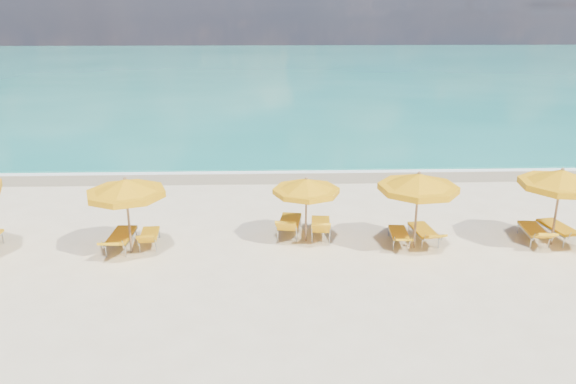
{
  "coord_description": "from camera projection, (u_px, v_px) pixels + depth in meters",
  "views": [
    {
      "loc": [
        -0.58,
        -15.99,
        7.05
      ],
      "look_at": [
        0.0,
        1.5,
        1.2
      ],
      "focal_mm": 35.0,
      "sensor_mm": 36.0,
      "label": 1
    }
  ],
  "objects": [
    {
      "name": "ground_plane",
      "position": [
        290.0,
        244.0,
        17.41
      ],
      "size": [
        120.0,
        120.0,
        0.0
      ],
      "primitive_type": "plane",
      "color": "beige"
    },
    {
      "name": "lounger_6_right",
      "position": [
        559.0,
        233.0,
        17.64
      ],
      "size": [
        0.98,
        2.06,
        0.73
      ],
      "rotation": [
        0.0,
        0.0,
        0.19
      ],
      "color": "#A5A8AD",
      "rests_on": "ground"
    },
    {
      "name": "whitecap_near",
      "position": [
        179.0,
        130.0,
        33.34
      ],
      "size": [
        14.0,
        0.36,
        0.05
      ],
      "primitive_type": "cube",
      "color": "white",
      "rests_on": "ground"
    },
    {
      "name": "umbrella_5",
      "position": [
        419.0,
        183.0,
        16.49
      ],
      "size": [
        2.91,
        2.91,
        2.43
      ],
      "rotation": [
        0.0,
        0.0,
        -0.24
      ],
      "color": "#99724C",
      "rests_on": "ground"
    },
    {
      "name": "lounger_4_right",
      "position": [
        321.0,
        229.0,
        17.95
      ],
      "size": [
        0.74,
        1.81,
        0.85
      ],
      "rotation": [
        0.0,
        0.0,
        -0.08
      ],
      "color": "#A5A8AD",
      "rests_on": "ground"
    },
    {
      "name": "whitecap_far",
      "position": [
        388.0,
        108.0,
        40.41
      ],
      "size": [
        18.0,
        0.3,
        0.05
      ],
      "primitive_type": "cube",
      "color": "white",
      "rests_on": "ground"
    },
    {
      "name": "umbrella_4",
      "position": [
        306.0,
        187.0,
        17.08
      ],
      "size": [
        2.1,
        2.1,
        2.1
      ],
      "rotation": [
        0.0,
        0.0,
        0.02
      ],
      "color": "#99724C",
      "rests_on": "ground"
    },
    {
      "name": "umbrella_3",
      "position": [
        126.0,
        188.0,
        16.21
      ],
      "size": [
        2.47,
        2.47,
        2.36
      ],
      "rotation": [
        0.0,
        0.0,
        -0.06
      ],
      "color": "#99724C",
      "rests_on": "ground"
    },
    {
      "name": "foam_line",
      "position": [
        283.0,
        170.0,
        25.18
      ],
      "size": [
        120.0,
        1.2,
        0.03
      ],
      "primitive_type": "cube",
      "color": "white",
      "rests_on": "ground"
    },
    {
      "name": "lounger_3_left",
      "position": [
        121.0,
        241.0,
        17.01
      ],
      "size": [
        0.71,
        2.02,
        0.73
      ],
      "rotation": [
        0.0,
        0.0,
        -0.03
      ],
      "color": "#A5A8AD",
      "rests_on": "ground"
    },
    {
      "name": "lounger_4_left",
      "position": [
        289.0,
        227.0,
        18.06
      ],
      "size": [
        0.93,
        2.02,
        0.91
      ],
      "rotation": [
        0.0,
        0.0,
        -0.15
      ],
      "color": "#A5A8AD",
      "rests_on": "ground"
    },
    {
      "name": "umbrella_6",
      "position": [
        561.0,
        179.0,
        16.71
      ],
      "size": [
        2.99,
        2.99,
        2.48
      ],
      "rotation": [
        0.0,
        0.0,
        0.26
      ],
      "color": "#99724C",
      "rests_on": "ground"
    },
    {
      "name": "lounger_3_right",
      "position": [
        150.0,
        239.0,
        17.25
      ],
      "size": [
        0.67,
        1.64,
        0.73
      ],
      "rotation": [
        0.0,
        0.0,
        0.09
      ],
      "color": "#A5A8AD",
      "rests_on": "ground"
    },
    {
      "name": "ocean",
      "position": [
        274.0,
        71.0,
        62.91
      ],
      "size": [
        120.0,
        80.0,
        0.3
      ],
      "primitive_type": "cube",
      "color": "#167E72",
      "rests_on": "ground"
    },
    {
      "name": "lounger_6_left",
      "position": [
        534.0,
        235.0,
        17.54
      ],
      "size": [
        0.76,
        1.87,
        0.73
      ],
      "rotation": [
        0.0,
        0.0,
        -0.09
      ],
      "color": "#A5A8AD",
      "rests_on": "ground"
    },
    {
      "name": "wet_sand_band",
      "position": [
        283.0,
        175.0,
        24.43
      ],
      "size": [
        120.0,
        2.6,
        0.01
      ],
      "primitive_type": "cube",
      "color": "tan",
      "rests_on": "ground"
    },
    {
      "name": "lounger_5_right",
      "position": [
        424.0,
        235.0,
        17.51
      ],
      "size": [
        0.78,
        1.86,
        0.69
      ],
      "rotation": [
        0.0,
        0.0,
        0.11
      ],
      "color": "#A5A8AD",
      "rests_on": "ground"
    },
    {
      "name": "lounger_5_left",
      "position": [
        399.0,
        238.0,
        17.38
      ],
      "size": [
        0.65,
        1.69,
        0.59
      ],
      "rotation": [
        0.0,
        0.0,
        -0.07
      ],
      "color": "#A5A8AD",
      "rests_on": "ground"
    }
  ]
}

